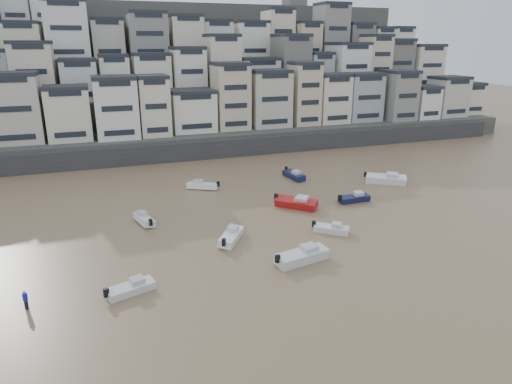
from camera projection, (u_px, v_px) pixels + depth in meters
name	position (u px, v px, depth m)	size (l,w,h in m)	color
harbor_wall	(195.00, 150.00, 87.97)	(140.00, 3.00, 3.50)	#38383A
hillside	(178.00, 76.00, 121.60)	(141.04, 66.00, 50.00)	#4C4C47
boat_a	(302.00, 254.00, 46.60)	(6.40, 2.09, 1.75)	silver
boat_b	(332.00, 228.00, 53.85)	(4.50, 1.47, 1.23)	silver
boat_c	(231.00, 235.00, 51.56)	(5.49, 1.80, 1.50)	white
boat_d	(354.00, 197.00, 64.34)	(4.99, 1.63, 1.36)	#12153A
boat_e	(296.00, 202.00, 61.95)	(6.27, 2.05, 1.71)	maroon
boat_f	(144.00, 218.00, 56.72)	(4.74, 1.55, 1.29)	silver
boat_g	(386.00, 178.00, 72.64)	(6.83, 2.24, 1.86)	silver
boat_h	(203.00, 184.00, 70.04)	(5.24, 1.72, 1.43)	white
boat_i	(294.00, 174.00, 75.49)	(5.49, 1.80, 1.50)	#121839
boat_j	(131.00, 287.00, 40.74)	(4.68, 1.53, 1.28)	silver
person_blue	(26.00, 300.00, 38.30)	(0.44, 0.44, 1.74)	#1817AC
person_pink	(295.00, 202.00, 61.67)	(0.44, 0.44, 1.74)	beige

